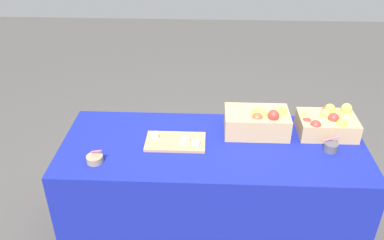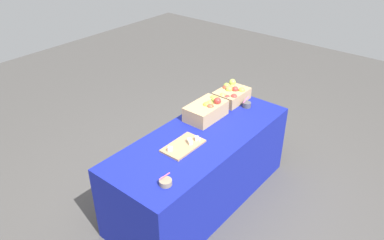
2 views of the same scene
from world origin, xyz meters
name	(u,v)px [view 1 (image 1 of 2)]	position (x,y,z in m)	size (l,w,h in m)	color
ground_plane	(210,230)	(0.00, 0.00, 0.00)	(10.00, 10.00, 0.00)	#474442
table	(212,190)	(0.00, 0.00, 0.37)	(1.90, 0.76, 0.74)	navy
apple_crate_left	(327,123)	(0.73, 0.17, 0.81)	(0.36, 0.26, 0.17)	tan
apple_crate_middle	(258,121)	(0.29, 0.16, 0.82)	(0.41, 0.25, 0.20)	tan
cutting_board_front	(176,142)	(-0.23, 0.00, 0.75)	(0.37, 0.21, 0.05)	tan
sample_bowl_near	(95,159)	(-0.69, -0.21, 0.76)	(0.10, 0.10, 0.09)	gray
sample_bowl_mid	(331,147)	(0.71, -0.03, 0.77)	(0.09, 0.08, 0.10)	#4C4C51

